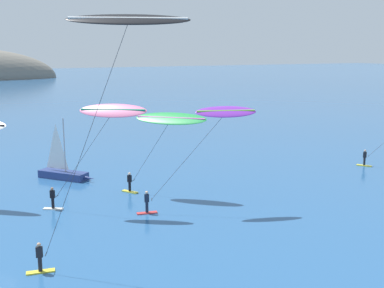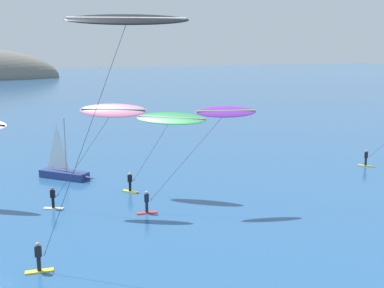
# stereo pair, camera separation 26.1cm
# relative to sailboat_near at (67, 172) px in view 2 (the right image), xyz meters

# --- Properties ---
(sailboat_near) EXTENTS (4.51, 5.22, 5.70)m
(sailboat_near) POSITION_rel_sailboat_near_xyz_m (0.00, 0.00, 0.00)
(sailboat_near) COLOR navy
(sailboat_near) RESTS_ON ground
(kitesurfer_pink) EXTENTS (7.13, 5.21, 8.07)m
(kitesurfer_pink) POSITION_rel_sailboat_near_xyz_m (0.80, -10.78, 6.32)
(kitesurfer_pink) COLOR silver
(kitesurfer_pink) RESTS_ON ground
(kitesurfer_purple) EXTENTS (8.60, 3.51, 7.84)m
(kitesurfer_purple) POSITION_rel_sailboat_near_xyz_m (8.01, -14.07, 6.07)
(kitesurfer_purple) COLOR red
(kitesurfer_purple) RESTS_ON ground
(kitesurfer_green) EXTENTS (5.94, 5.79, 6.89)m
(kitesurfer_green) POSITION_rel_sailboat_near_xyz_m (6.34, -9.08, 5.39)
(kitesurfer_green) COLOR yellow
(kitesurfer_green) RESTS_ON ground
(kitesurfer_black) EXTENTS (8.61, 3.80, 13.67)m
(kitesurfer_black) POSITION_rel_sailboat_near_xyz_m (-1.30, -20.25, 11.63)
(kitesurfer_black) COLOR yellow
(kitesurfer_black) RESTS_ON ground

